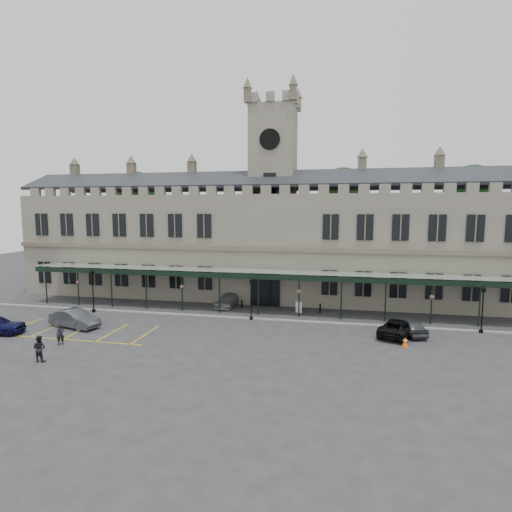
% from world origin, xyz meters
% --- Properties ---
extents(ground, '(140.00, 140.00, 0.00)m').
position_xyz_m(ground, '(0.00, 0.00, 0.00)').
color(ground, '#2E2E31').
extents(station_building, '(60.00, 10.36, 17.30)m').
position_xyz_m(station_building, '(0.00, 15.91, 6.47)').
color(station_building, slate).
rests_on(station_building, ground).
extents(clock_tower, '(5.60, 5.60, 24.80)m').
position_xyz_m(clock_tower, '(0.00, 16.00, 13.11)').
color(clock_tower, slate).
rests_on(clock_tower, ground).
extents(canopy, '(50.00, 4.10, 4.30)m').
position_xyz_m(canopy, '(0.00, 7.46, 2.40)').
color(canopy, '#8C9E93').
rests_on(canopy, ground).
extents(kerb, '(60.00, 0.40, 0.12)m').
position_xyz_m(kerb, '(0.00, 5.50, 0.06)').
color(kerb, gray).
rests_on(kerb, ground).
extents(parking_markings, '(16.00, 6.00, 0.01)m').
position_xyz_m(parking_markings, '(-14.00, -1.50, 0.00)').
color(parking_markings, gold).
rests_on(parking_markings, ground).
extents(tree_behind_left, '(6.00, 6.00, 16.00)m').
position_xyz_m(tree_behind_left, '(-22.00, 25.00, 12.81)').
color(tree_behind_left, '#332314').
rests_on(tree_behind_left, ground).
extents(tree_behind_mid, '(6.00, 6.00, 16.00)m').
position_xyz_m(tree_behind_mid, '(8.00, 25.00, 12.81)').
color(tree_behind_mid, '#332314').
rests_on(tree_behind_mid, ground).
extents(tree_behind_right, '(6.00, 6.00, 16.00)m').
position_xyz_m(tree_behind_right, '(24.00, 25.00, 12.81)').
color(tree_behind_right, '#332314').
rests_on(tree_behind_right, ground).
extents(lamp_post_left, '(0.43, 0.43, 4.52)m').
position_xyz_m(lamp_post_left, '(-16.61, 4.81, 2.68)').
color(lamp_post_left, black).
rests_on(lamp_post_left, ground).
extents(lamp_post_mid, '(0.39, 0.39, 4.13)m').
position_xyz_m(lamp_post_mid, '(-0.32, 5.35, 2.45)').
color(lamp_post_mid, black).
rests_on(lamp_post_mid, ground).
extents(lamp_post_right, '(0.39, 0.39, 4.14)m').
position_xyz_m(lamp_post_right, '(19.60, 5.26, 2.45)').
color(lamp_post_right, black).
rests_on(lamp_post_right, ground).
extents(traffic_cone, '(0.45, 0.45, 0.72)m').
position_xyz_m(traffic_cone, '(12.76, 0.43, 0.35)').
color(traffic_cone, '#FF5908').
rests_on(traffic_cone, ground).
extents(sign_board, '(0.64, 0.26, 1.13)m').
position_xyz_m(sign_board, '(3.84, 8.73, 0.55)').
color(sign_board, black).
rests_on(sign_board, ground).
extents(bollard_left, '(0.16, 0.16, 0.92)m').
position_xyz_m(bollard_left, '(-2.23, 9.40, 0.46)').
color(bollard_left, black).
rests_on(bollard_left, ground).
extents(bollard_right, '(0.17, 0.17, 0.97)m').
position_xyz_m(bollard_right, '(5.96, 9.03, 0.48)').
color(bollard_right, black).
rests_on(bollard_right, ground).
extents(car_left_b, '(5.06, 2.77, 1.58)m').
position_xyz_m(car_left_b, '(-15.09, -0.26, 0.79)').
color(car_left_b, '#3C3F44').
rests_on(car_left_b, ground).
extents(car_taxi, '(2.25, 4.62, 1.30)m').
position_xyz_m(car_taxi, '(-3.89, 10.00, 0.65)').
color(car_taxi, '#929599').
rests_on(car_taxi, ground).
extents(car_van, '(3.99, 5.49, 1.39)m').
position_xyz_m(car_van, '(12.58, 3.05, 0.69)').
color(car_van, black).
rests_on(car_van, ground).
extents(car_right_a, '(2.70, 4.30, 1.37)m').
position_xyz_m(car_right_a, '(13.59, 3.63, 0.68)').
color(car_right_a, '#3C3F44').
rests_on(car_right_a, ground).
extents(person_a, '(0.71, 0.65, 1.62)m').
position_xyz_m(person_a, '(-13.20, -4.54, 0.81)').
color(person_a, black).
rests_on(person_a, ground).
extents(person_b, '(0.93, 0.74, 1.82)m').
position_xyz_m(person_b, '(-12.30, -7.84, 0.91)').
color(person_b, black).
rests_on(person_b, ground).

